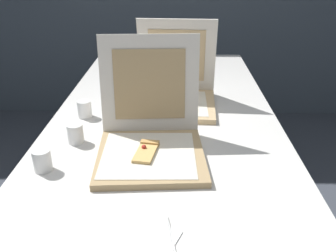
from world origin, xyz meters
The scene contains 8 objects.
table centered at (0.00, 0.60, 0.71)m, with size 0.95×2.18×0.76m.
pizza_box_front centered at (-0.04, 0.34, 0.81)m, with size 0.38×0.41×0.38m.
pizza_box_middle centered at (0.04, 0.79, 0.81)m, with size 0.38×0.38×0.37m.
cup_white_far centered at (-0.21, 0.93, 0.80)m, with size 0.06×0.06×0.07m, color white.
cup_white_near_center centered at (-0.32, 0.41, 0.80)m, with size 0.06×0.06×0.07m, color white.
cup_white_near_left centered at (-0.37, 0.22, 0.80)m, with size 0.06×0.06×0.07m, color white.
cup_white_mid centered at (-0.34, 0.64, 0.80)m, with size 0.06×0.06×0.07m, color white.
napkin_pile centered at (-0.03, -0.09, 0.76)m, with size 0.18×0.19×0.01m.
Camera 1 is at (0.05, -0.78, 1.40)m, focal length 39.49 mm.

